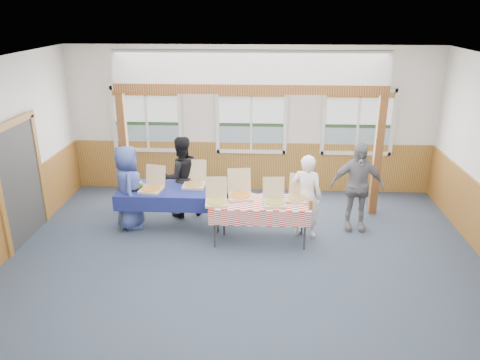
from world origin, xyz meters
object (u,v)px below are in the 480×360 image
(woman_black, at_px, (181,177))
(man_blue, at_px, (128,187))
(woman_white, at_px, (306,196))
(person_grey, at_px, (357,187))
(table_right, at_px, (260,205))
(table_left, at_px, (175,191))

(woman_black, bearing_deg, man_blue, 9.47)
(woman_white, relative_size, woman_black, 0.95)
(woman_white, bearing_deg, person_grey, -142.42)
(man_blue, bearing_deg, person_grey, -105.59)
(man_blue, height_order, person_grey, person_grey)
(woman_white, bearing_deg, table_right, 36.08)
(table_left, xyz_separation_m, person_grey, (3.37, 0.05, 0.14))
(woman_black, distance_m, person_grey, 3.35)
(table_left, height_order, woman_white, woman_white)
(table_left, height_order, person_grey, person_grey)
(woman_white, height_order, man_blue, man_blue)
(table_right, relative_size, person_grey, 1.09)
(table_left, relative_size, table_right, 1.23)
(woman_black, bearing_deg, woman_white, 138.07)
(woman_black, height_order, person_grey, person_grey)
(man_blue, bearing_deg, woman_black, -74.17)
(woman_white, xyz_separation_m, man_blue, (-3.27, 0.19, 0.02))
(woman_white, relative_size, person_grey, 0.91)
(woman_white, bearing_deg, table_left, 11.57)
(woman_black, distance_m, man_blue, 1.06)
(table_left, relative_size, person_grey, 1.34)
(table_left, height_order, man_blue, man_blue)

